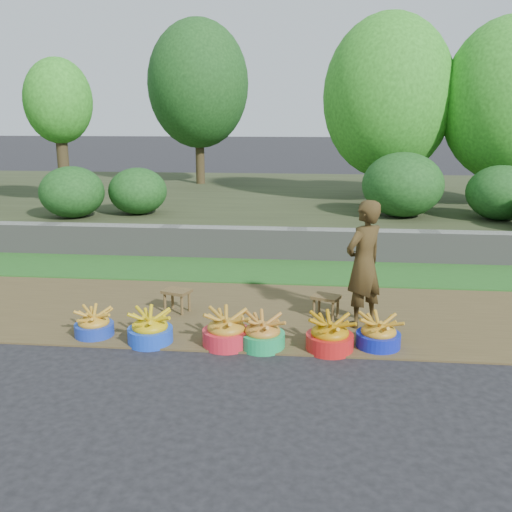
# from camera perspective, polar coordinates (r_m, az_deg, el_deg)

# --- Properties ---
(ground_plane) EXTENTS (120.00, 120.00, 0.00)m
(ground_plane) POSITION_cam_1_polar(r_m,az_deg,el_deg) (6.09, 2.76, -9.94)
(ground_plane) COLOR black
(ground_plane) RESTS_ON ground
(dirt_shoulder) EXTENTS (80.00, 2.50, 0.02)m
(dirt_shoulder) POSITION_cam_1_polar(r_m,az_deg,el_deg) (7.25, 3.32, -5.87)
(dirt_shoulder) COLOR #4E4024
(dirt_shoulder) RESTS_ON ground
(grass_verge) EXTENTS (80.00, 1.50, 0.04)m
(grass_verge) POSITION_cam_1_polar(r_m,az_deg,el_deg) (9.15, 3.91, -1.57)
(grass_verge) COLOR #245D1E
(grass_verge) RESTS_ON ground
(retaining_wall) EXTENTS (80.00, 0.35, 0.55)m
(retaining_wall) POSITION_cam_1_polar(r_m,az_deg,el_deg) (9.91, 4.11, 1.17)
(retaining_wall) COLOR slate
(retaining_wall) RESTS_ON ground
(earth_bank) EXTENTS (80.00, 10.00, 0.50)m
(earth_bank) POSITION_cam_1_polar(r_m,az_deg,el_deg) (14.73, 4.75, 5.28)
(earth_bank) COLOR #30381F
(earth_bank) RESTS_ON ground
(vegetation) EXTENTS (32.27, 8.18, 4.57)m
(vegetation) POSITION_cam_1_polar(r_m,az_deg,el_deg) (13.80, -6.46, 15.15)
(vegetation) COLOR #382D19
(vegetation) RESTS_ON earth_bank
(basin_a) EXTENTS (0.44, 0.44, 0.33)m
(basin_a) POSITION_cam_1_polar(r_m,az_deg,el_deg) (6.77, -15.90, -6.60)
(basin_a) COLOR #1A36AA
(basin_a) RESTS_ON ground
(basin_b) EXTENTS (0.50, 0.50, 0.37)m
(basin_b) POSITION_cam_1_polar(r_m,az_deg,el_deg) (6.44, -10.54, -7.19)
(basin_b) COLOR blue
(basin_b) RESTS_ON ground
(basin_c) EXTENTS (0.52, 0.52, 0.39)m
(basin_c) POSITION_cam_1_polar(r_m,az_deg,el_deg) (6.27, -2.98, -7.47)
(basin_c) COLOR red
(basin_c) RESTS_ON ground
(basin_d) EXTENTS (0.49, 0.49, 0.36)m
(basin_d) POSITION_cam_1_polar(r_m,az_deg,el_deg) (6.22, 0.65, -7.77)
(basin_d) COLOR #1A9A54
(basin_d) RESTS_ON ground
(basin_e) EXTENTS (0.51, 0.51, 0.38)m
(basin_e) POSITION_cam_1_polar(r_m,az_deg,el_deg) (6.20, 7.39, -7.89)
(basin_e) COLOR red
(basin_e) RESTS_ON ground
(basin_f) EXTENTS (0.48, 0.48, 0.36)m
(basin_f) POSITION_cam_1_polar(r_m,az_deg,el_deg) (6.35, 12.14, -7.64)
(basin_f) COLOR #101FAC
(basin_f) RESTS_ON ground
(stool_left) EXTENTS (0.39, 0.35, 0.29)m
(stool_left) POSITION_cam_1_polar(r_m,az_deg,el_deg) (7.30, -7.93, -3.82)
(stool_left) COLOR brown
(stool_left) RESTS_ON dirt_shoulder
(stool_right) EXTENTS (0.39, 0.35, 0.28)m
(stool_right) POSITION_cam_1_polar(r_m,az_deg,el_deg) (7.08, 7.02, -4.40)
(stool_right) COLOR brown
(stool_right) RESTS_ON dirt_shoulder
(vendor_woman) EXTENTS (0.64, 0.64, 1.51)m
(vendor_woman) POSITION_cam_1_polar(r_m,az_deg,el_deg) (6.76, 10.72, -0.77)
(vendor_woman) COLOR black
(vendor_woman) RESTS_ON dirt_shoulder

